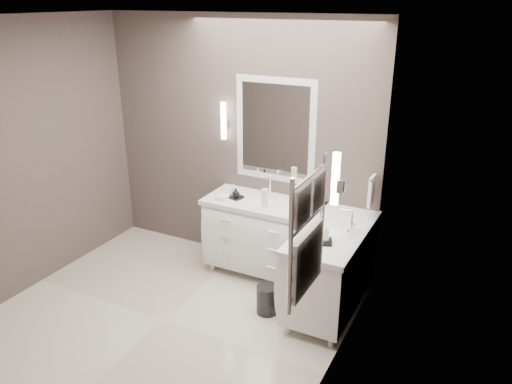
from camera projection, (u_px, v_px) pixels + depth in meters
The scene contains 20 objects.
floor at pixel (163, 321), 4.69m from camera, with size 3.20×3.00×0.01m, color beige.
ceiling at pixel (138, 17), 3.70m from camera, with size 3.20×3.00×0.01m, color white.
wall_back at pixel (238, 143), 5.45m from camera, with size 3.20×0.01×2.70m, color #4B3F3C.
wall_left at pixel (20, 160), 4.87m from camera, with size 0.01×3.00×2.70m, color #4B3F3C.
wall_right at pixel (334, 223), 3.52m from camera, with size 0.01×3.00×2.70m, color #4B3F3C.
vanity_back at pixel (263, 233), 5.34m from camera, with size 1.24×0.59×0.97m.
vanity_right at pixel (331, 265), 4.70m from camera, with size 0.59×1.24×0.97m.
mirror_back at pixel (275, 130), 5.17m from camera, with size 0.90×0.02×1.10m.
mirror_right at pixel (365, 164), 4.12m from camera, with size 0.02×0.90×1.10m.
sconce_back at pixel (224, 122), 5.35m from camera, with size 0.06×0.06×0.40m.
sconce_right at pixel (335, 180), 3.65m from camera, with size 0.06×0.06×0.40m.
towel_bar_corner at pixel (372, 190), 4.77m from camera, with size 0.03×0.22×0.30m.
towel_ladder at pixel (306, 239), 3.20m from camera, with size 0.06×0.58×0.90m.
waste_bin at pixel (267, 299), 4.77m from camera, with size 0.20×0.20×0.29m, color black.
amenity_tray_back at pixel (235, 197), 5.29m from camera, with size 0.16×0.12×0.02m, color black.
amenity_tray_right at pixel (325, 242), 4.33m from camera, with size 0.11×0.15×0.02m, color black.
water_bottle at pixel (265, 198), 5.04m from camera, with size 0.07×0.07×0.19m, color silver.
soap_bottle_a at pixel (233, 189), 5.30m from camera, with size 0.05×0.05×0.12m, color white.
soap_bottle_b at pixel (236, 193), 5.23m from camera, with size 0.08×0.08×0.10m, color black.
soap_bottle_c at pixel (326, 233), 4.30m from camera, with size 0.06×0.06×0.15m, color white.
Camera 1 is at (2.56, -3.10, 2.85)m, focal length 35.00 mm.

